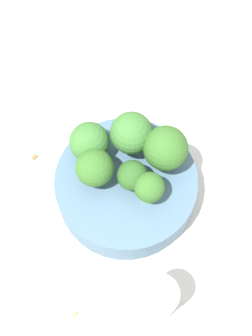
% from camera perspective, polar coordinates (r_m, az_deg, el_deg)
% --- Properties ---
extents(ground_plane, '(3.00, 3.00, 0.00)m').
position_cam_1_polar(ground_plane, '(0.60, 0.00, -3.19)').
color(ground_plane, silver).
extents(bowl, '(0.17, 0.17, 0.05)m').
position_cam_1_polar(bowl, '(0.58, 0.00, -2.33)').
color(bowl, slate).
rests_on(bowl, ground_plane).
extents(broccoli_floret_0, '(0.04, 0.04, 0.04)m').
position_cam_1_polar(broccoli_floret_0, '(0.53, 0.62, -1.19)').
color(broccoli_floret_0, '#8EB770').
rests_on(broccoli_floret_0, bowl).
extents(broccoli_floret_1, '(0.05, 0.05, 0.06)m').
position_cam_1_polar(broccoli_floret_1, '(0.54, 0.67, 4.25)').
color(broccoli_floret_1, '#7A9E5B').
rests_on(broccoli_floret_1, bowl).
extents(broccoli_floret_2, '(0.04, 0.04, 0.05)m').
position_cam_1_polar(broccoli_floret_2, '(0.53, 3.01, -2.30)').
color(broccoli_floret_2, '#84AD66').
rests_on(broccoli_floret_2, bowl).
extents(broccoli_floret_3, '(0.05, 0.05, 0.05)m').
position_cam_1_polar(broccoli_floret_3, '(0.55, -4.25, 3.39)').
color(broccoli_floret_3, '#84AD66').
rests_on(broccoli_floret_3, bowl).
extents(broccoli_floret_4, '(0.05, 0.05, 0.06)m').
position_cam_1_polar(broccoli_floret_4, '(0.54, 4.84, 2.38)').
color(broccoli_floret_4, '#7A9E5B').
rests_on(broccoli_floret_4, bowl).
extents(broccoli_floret_5, '(0.04, 0.04, 0.05)m').
position_cam_1_polar(broccoli_floret_5, '(0.53, -3.83, -0.00)').
color(broccoli_floret_5, '#7A9E5B').
rests_on(broccoli_floret_5, bowl).
extents(pepper_shaker, '(0.04, 0.04, 0.08)m').
position_cam_1_polar(pepper_shaker, '(0.52, 3.84, -15.78)').
color(pepper_shaker, silver).
rests_on(pepper_shaker, ground_plane).
extents(almond_crumb_0, '(0.01, 0.01, 0.01)m').
position_cam_1_polar(almond_crumb_0, '(0.63, -11.15, 1.42)').
color(almond_crumb_0, olive).
rests_on(almond_crumb_0, ground_plane).
extents(almond_crumb_1, '(0.01, 0.01, 0.01)m').
position_cam_1_polar(almond_crumb_1, '(0.56, -6.27, -17.27)').
color(almond_crumb_1, '#AD7F4C').
rests_on(almond_crumb_1, ground_plane).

